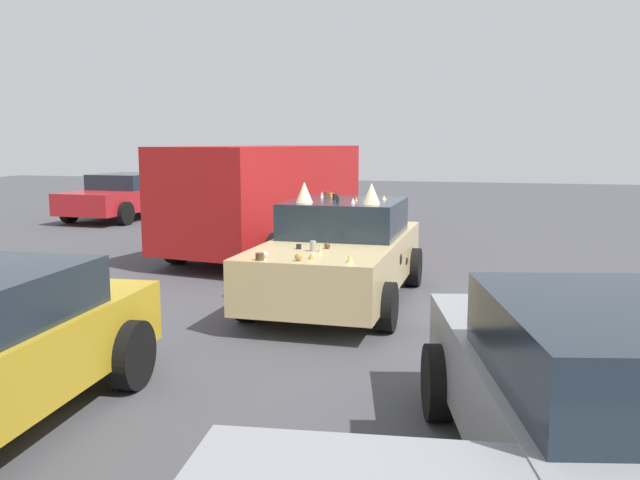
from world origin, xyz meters
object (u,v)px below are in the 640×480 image
at_px(parked_van_row_back_far, 265,195).
at_px(parked_sedan_behind_right, 618,400).
at_px(parked_sedan_near_right, 125,196).
at_px(art_car_decorated, 341,252).

relative_size(parked_van_row_back_far, parked_sedan_behind_right, 1.31).
xyz_separation_m(parked_sedan_behind_right, parked_sedan_near_right, (13.50, 11.71, -0.01)).
distance_m(art_car_decorated, parked_sedan_behind_right, 5.77).
relative_size(art_car_decorated, parked_sedan_behind_right, 1.03).
bearing_deg(art_car_decorated, parked_sedan_near_right, -134.33).
xyz_separation_m(parked_van_row_back_far, parked_sedan_behind_right, (-8.43, -5.38, -0.54)).
bearing_deg(art_car_decorated, parked_sedan_behind_right, 30.84).
height_order(art_car_decorated, parked_sedan_near_right, art_car_decorated).
height_order(parked_van_row_back_far, parked_sedan_behind_right, parked_van_row_back_far).
xyz_separation_m(art_car_decorated, parked_van_row_back_far, (3.48, 2.42, 0.53)).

